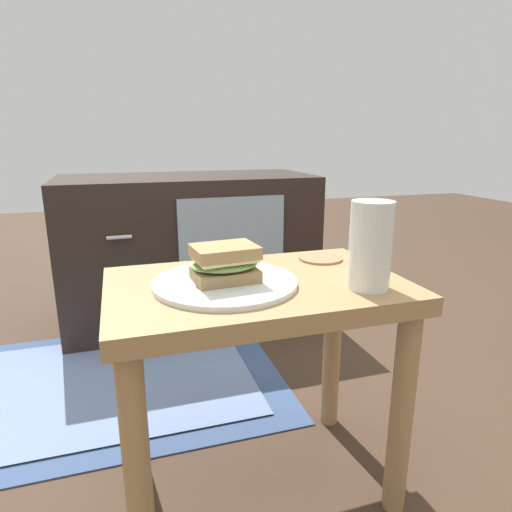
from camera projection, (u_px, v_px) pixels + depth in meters
name	position (u px, v px, depth m)	size (l,w,h in m)	color
ground_plane	(257.00, 481.00, 0.96)	(8.00, 8.00, 0.00)	#3D2B1E
side_table	(257.00, 325.00, 0.86)	(0.56, 0.36, 0.46)	#A37A4C
tv_cabinet	(190.00, 249.00, 1.76)	(0.96, 0.46, 0.58)	black
area_rug	(113.00, 381.00, 1.34)	(1.00, 0.74, 0.01)	#384C72
plate	(225.00, 283.00, 0.82)	(0.27, 0.27, 0.01)	silver
sandwich_front	(225.00, 263.00, 0.81)	(0.13, 0.10, 0.07)	#9E7A4C
beer_glass	(370.00, 247.00, 0.78)	(0.08, 0.08, 0.16)	silver
coaster	(321.00, 258.00, 0.99)	(0.10, 0.10, 0.01)	#996B47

